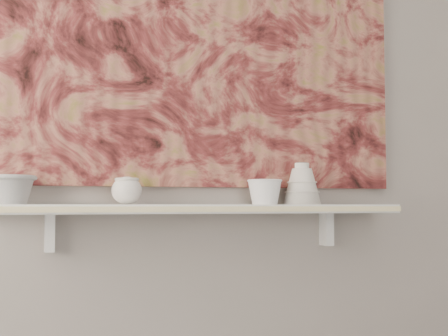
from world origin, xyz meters
name	(u,v)px	position (x,y,z in m)	size (l,w,h in m)	color
wall_back	(196,85)	(0.00, 1.60, 1.35)	(3.60, 3.60, 0.00)	gray
shelf	(204,209)	(0.00, 1.51, 0.92)	(1.40, 0.18, 0.03)	silver
shelf_stripe	(212,209)	(0.00, 1.41, 0.92)	(1.40, 0.01, 0.02)	beige
bracket_left	(50,233)	(-0.49, 1.57, 0.84)	(0.03, 0.06, 0.12)	silver
bracket_right	(326,229)	(0.49, 1.57, 0.84)	(0.03, 0.06, 0.12)	silver
painting	(197,30)	(0.00, 1.59, 1.54)	(1.50, 0.03, 1.10)	maroon
house_motif	(315,123)	(0.45, 1.57, 1.23)	(0.09, 0.00, 0.08)	black
bowl_grey	(10,189)	(-0.61, 1.51, 0.98)	(0.16, 0.16, 0.09)	gray
cup_cream	(127,191)	(-0.26, 1.51, 0.97)	(0.10, 0.10, 0.09)	silver
bell_vessel	(302,184)	(0.36, 1.51, 1.00)	(0.13, 0.13, 0.15)	beige
bowl_white	(265,192)	(0.22, 1.51, 0.97)	(0.12, 0.12, 0.09)	white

